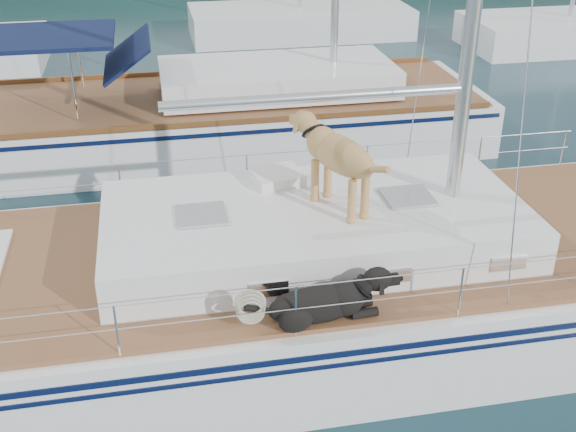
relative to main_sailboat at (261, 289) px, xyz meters
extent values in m
plane|color=black|center=(-0.10, 0.01, -0.69)|extent=(120.00, 120.00, 0.00)
cube|color=white|center=(-0.10, 0.01, -0.19)|extent=(12.00, 3.80, 1.40)
cube|color=brown|center=(-0.10, 0.01, 0.54)|extent=(11.52, 3.50, 0.06)
cube|color=white|center=(0.70, 0.01, 0.85)|extent=(5.20, 2.50, 0.55)
cylinder|color=silver|center=(0.70, 0.01, 2.52)|extent=(3.60, 0.12, 0.12)
cylinder|color=silver|center=(-0.10, -1.74, 1.13)|extent=(10.56, 0.01, 0.01)
cylinder|color=silver|center=(-0.10, 1.75, 1.13)|extent=(10.56, 0.01, 0.01)
cube|color=#1D2EB8|center=(-0.87, 1.39, 0.60)|extent=(0.68, 0.51, 0.05)
cube|color=white|center=(0.37, 0.77, 1.20)|extent=(0.72, 0.63, 0.16)
torus|color=#C4B69B|center=(-0.36, -1.64, 0.93)|extent=(0.43, 0.17, 0.42)
cube|color=white|center=(0.23, 6.66, -0.24)|extent=(11.00, 3.50, 1.30)
cube|color=brown|center=(0.23, 6.66, 0.41)|extent=(10.56, 3.29, 0.06)
cube|color=white|center=(1.43, 6.66, 0.76)|extent=(4.80, 2.30, 0.55)
cube|color=#0D1538|center=(-2.97, 6.66, 1.81)|extent=(2.40, 2.30, 0.08)
cube|color=white|center=(3.90, 16.01, -0.29)|extent=(7.20, 3.00, 1.10)
cube|color=white|center=(11.90, 13.01, -0.29)|extent=(6.40, 3.00, 1.10)
camera|label=1|loc=(-1.16, -7.72, 5.13)|focal=45.00mm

